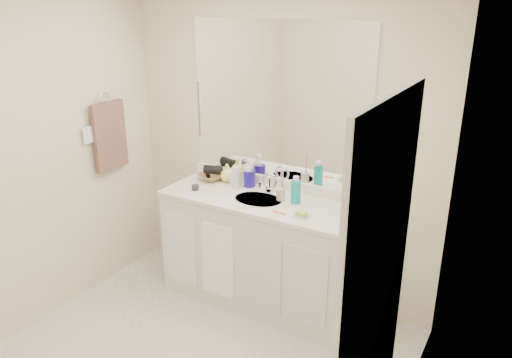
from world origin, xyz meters
name	(u,v)px	position (x,y,z in m)	size (l,w,h in m)	color
wall_back	(277,148)	(0.00, 1.30, 1.20)	(2.60, 0.02, 2.40)	beige
wall_left	(21,168)	(-1.30, 0.00, 1.20)	(0.02, 2.60, 2.40)	beige
wall_right	(398,265)	(1.30, 0.00, 1.20)	(0.02, 2.60, 2.40)	beige
vanity_cabinet	(259,252)	(0.00, 1.02, 0.42)	(1.50, 0.55, 0.85)	silver
countertop	(259,200)	(0.00, 1.02, 0.86)	(1.52, 0.57, 0.03)	white
backsplash	(276,183)	(0.00, 1.29, 0.92)	(1.52, 0.03, 0.08)	white
sink_basin	(258,201)	(0.00, 1.00, 0.87)	(0.37, 0.37, 0.02)	#BBAFA4
faucet	(270,185)	(0.00, 1.18, 0.94)	(0.02, 0.02, 0.11)	silver
mirror	(278,102)	(0.00, 1.29, 1.56)	(1.48, 0.01, 1.20)	white
blue_mug	(249,178)	(-0.20, 1.21, 0.95)	(0.10, 0.10, 0.13)	#21148D
tan_cup	(281,194)	(0.15, 1.08, 0.92)	(0.07, 0.07, 0.09)	#D4B195
toothbrush	(282,181)	(0.16, 1.08, 1.03)	(0.01, 0.01, 0.20)	#E83DAE
mouthwash_bottle	(296,192)	(0.27, 1.09, 0.97)	(0.07, 0.07, 0.17)	#0DA79B
clear_pump_bottle	(347,195)	(0.62, 1.21, 0.97)	(0.07, 0.07, 0.18)	silver
soap_dish	(301,216)	(0.42, 0.88, 0.89)	(0.10, 0.08, 0.01)	silver
green_soap	(301,214)	(0.42, 0.88, 0.90)	(0.07, 0.05, 0.03)	#93E638
orange_comb	(279,213)	(0.26, 0.86, 0.88)	(0.11, 0.02, 0.00)	orange
dark_jar	(195,187)	(-0.52, 0.92, 0.90)	(0.06, 0.06, 0.04)	#2B2B31
extra_white_bottle	(236,178)	(-0.26, 1.11, 0.97)	(0.05, 0.05, 0.17)	silver
soap_bottle_white	(247,173)	(-0.21, 1.21, 0.99)	(0.08, 0.09, 0.22)	white
soap_bottle_cream	(236,174)	(-0.32, 1.19, 0.96)	(0.07, 0.08, 0.16)	#F1F0C5
soap_bottle_yellow	(227,173)	(-0.41, 1.21, 0.95)	(0.12, 0.12, 0.15)	#F1F860
wicker_basket	(211,177)	(-0.55, 1.17, 0.91)	(0.21, 0.21, 0.05)	#9F7240
hair_dryer	(213,170)	(-0.53, 1.17, 0.97)	(0.07, 0.07, 0.15)	black
towel_ring	(104,99)	(-1.27, 0.77, 1.55)	(0.11, 0.11, 0.01)	silver
hand_towel	(110,136)	(-1.25, 0.77, 1.25)	(0.04, 0.32, 0.55)	#52352C
switch_plate	(88,135)	(-1.27, 0.57, 1.30)	(0.01, 0.09, 0.13)	white
door	(370,339)	(1.29, -0.30, 1.00)	(0.02, 0.82, 2.00)	white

